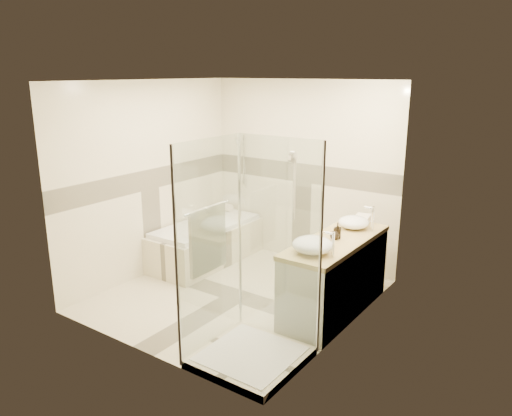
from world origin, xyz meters
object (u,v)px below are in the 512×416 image
Objects in this scene: amenity_bottle_a at (338,230)px; amenity_bottle_b at (335,233)px; bathtub at (207,241)px; vanity at (335,276)px; shower_enclosure at (245,305)px; vessel_sink_near at (354,222)px; vessel_sink_far at (312,245)px.

amenity_bottle_a is 1.25× the size of amenity_bottle_b.
bathtub is 1.05× the size of vanity.
amenity_bottle_b reaches higher than vanity.
shower_enclosure is (1.86, -1.62, 0.20)m from bathtub.
vessel_sink_near reaches higher than vanity.
shower_enclosure reaches higher than vanity.
shower_enclosure is at bearing -98.88° from vessel_sink_near.
bathtub is at bearing 170.40° from amenity_bottle_b.
amenity_bottle_a is (0.00, -0.42, 0.01)m from vessel_sink_near.
vessel_sink_near is at bearing 81.12° from shower_enclosure.
amenity_bottle_a is 0.07m from amenity_bottle_b.
vessel_sink_near is (-0.02, 0.48, 0.49)m from vanity.
amenity_bottle_a is at bearing 90.00° from vessel_sink_far.
vanity is (2.15, -0.35, 0.12)m from bathtub.
vessel_sink_near is (0.27, 1.75, 0.42)m from shower_enclosure.
vanity is at bearing 87.74° from vessel_sink_far.
vanity is at bearing 77.03° from shower_enclosure.
bathtub is 0.83× the size of shower_enclosure.
vessel_sink_near is 0.42m from amenity_bottle_a.
shower_enclosure is at bearing -109.62° from vessel_sink_far.
vanity is at bearing -70.28° from amenity_bottle_a.
vanity is 0.51m from amenity_bottle_a.
vessel_sink_far is 3.10× the size of amenity_bottle_b.
bathtub is 2.18m from vanity.
bathtub is 2.22m from vessel_sink_near.
amenity_bottle_b is (0.27, 1.26, 0.41)m from shower_enclosure.
vanity is 0.79× the size of shower_enclosure.
vessel_sink_far is (0.00, -0.98, 0.01)m from vessel_sink_near.
amenity_bottle_a reaches higher than vanity.
amenity_bottle_b is at bearing -90.00° from amenity_bottle_a.
vanity is at bearing 27.24° from amenity_bottle_b.
shower_enclosure is 4.97× the size of vessel_sink_far.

